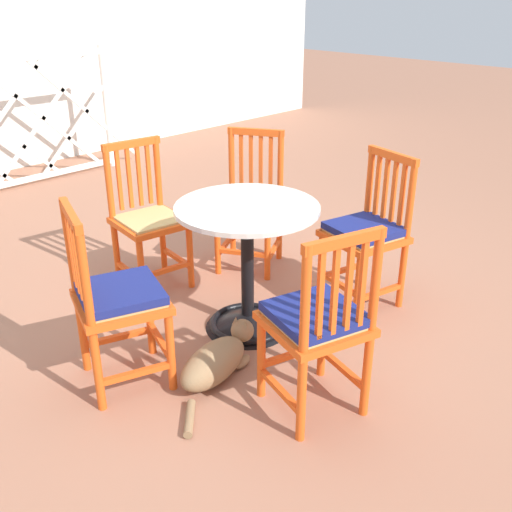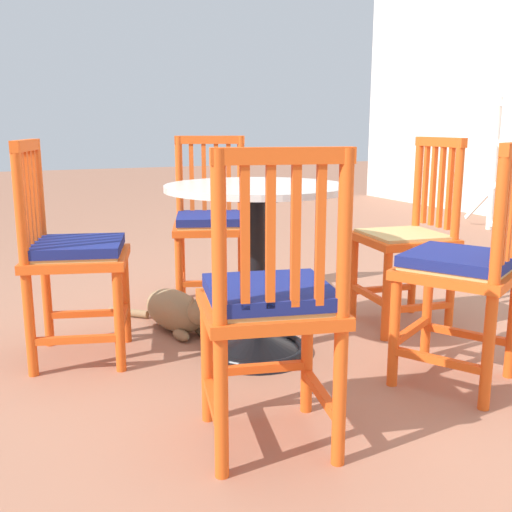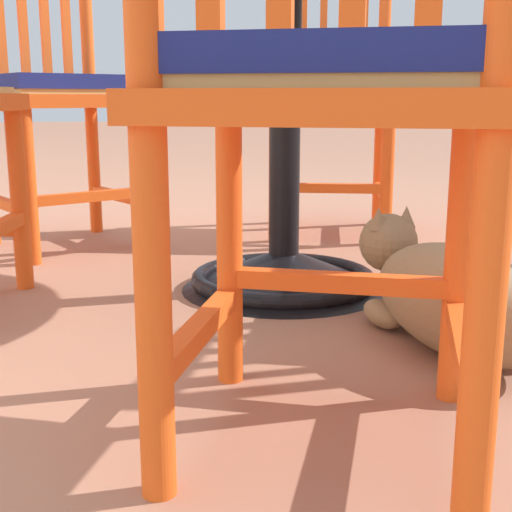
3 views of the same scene
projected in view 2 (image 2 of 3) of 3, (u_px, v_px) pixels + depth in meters
ground_plane at (268, 365)px, 2.49m from camera, size 24.00×24.00×0.00m
cafe_table at (257, 290)px, 2.55m from camera, size 0.76×0.76×0.73m
orange_chair_near_fence at (270, 305)px, 1.78m from camera, size 0.48×0.48×0.91m
orange_chair_tucked_in at (465, 269)px, 2.22m from camera, size 0.54×0.54×0.91m
orange_chair_at_corner at (408, 239)px, 2.90m from camera, size 0.45×0.45×0.91m
orange_chair_by_planter at (211, 224)px, 3.23m from camera, size 0.51×0.51×0.91m
orange_chair_facing_out at (72, 255)px, 2.47m from camera, size 0.50×0.50×0.91m
tabby_cat at (178, 312)px, 2.88m from camera, size 0.69×0.39×0.23m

